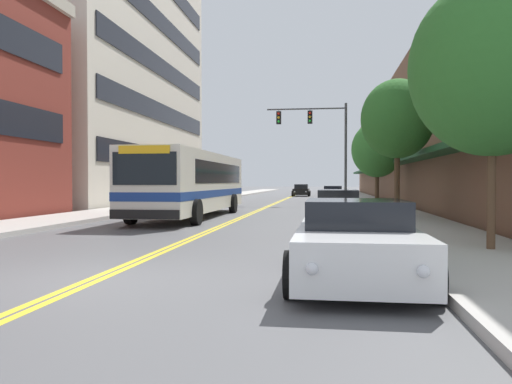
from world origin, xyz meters
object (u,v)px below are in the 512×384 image
(city_bus, at_px, (193,181))
(street_tree_right_near, at_px, (493,67))
(car_black_moving_lead, at_px, (301,191))
(street_tree_right_far, at_px, (377,150))
(car_white_parked_right_foreground, at_px, (356,243))
(car_charcoal_parked_right_end, at_px, (335,201))
(car_beige_parked_right_far, at_px, (338,208))
(car_champagne_parked_left_near, at_px, (215,195))
(traffic_signal_mast, at_px, (320,133))
(fire_hydrant, at_px, (388,215))
(car_navy_parked_right_mid, at_px, (333,193))
(street_tree_right_mid, at_px, (397,119))

(city_bus, bearing_deg, street_tree_right_near, -48.21)
(car_black_moving_lead, distance_m, street_tree_right_far, 25.88)
(car_white_parked_right_foreground, height_order, street_tree_right_far, street_tree_right_far)
(car_charcoal_parked_right_end, relative_size, car_black_moving_lead, 1.12)
(car_beige_parked_right_far, xyz_separation_m, street_tree_right_near, (3.20, -7.54, 3.56))
(car_black_moving_lead, distance_m, street_tree_right_near, 45.76)
(car_champagne_parked_left_near, xyz_separation_m, traffic_signal_mast, (7.81, -0.78, 4.48))
(car_champagne_parked_left_near, bearing_deg, street_tree_right_near, -64.43)
(street_tree_right_near, height_order, fire_hydrant, street_tree_right_near)
(car_navy_parked_right_mid, height_order, car_black_moving_lead, car_black_moving_lead)
(traffic_signal_mast, bearing_deg, car_navy_parked_right_mid, 84.50)
(car_navy_parked_right_mid, distance_m, traffic_signal_mast, 11.81)
(car_navy_parked_right_mid, xyz_separation_m, fire_hydrant, (1.52, -29.34, -0.05))
(car_champagne_parked_left_near, xyz_separation_m, car_black_moving_lead, (5.43, 20.21, 0.01))
(city_bus, bearing_deg, street_tree_right_mid, -8.47)
(street_tree_right_mid, bearing_deg, traffic_signal_mast, 103.15)
(car_beige_parked_right_far, bearing_deg, car_champagne_parked_left_near, 116.66)
(city_bus, xyz_separation_m, car_navy_parked_right_mid, (6.75, 24.03, -1.08))
(car_navy_parked_right_mid, relative_size, fire_hydrant, 6.16)
(car_navy_parked_right_mid, xyz_separation_m, traffic_signal_mast, (-1.05, -10.87, 4.51))
(city_bus, bearing_deg, car_champagne_parked_left_near, 98.60)
(car_champagne_parked_left_near, height_order, street_tree_right_near, street_tree_right_near)
(fire_hydrant, bearing_deg, street_tree_right_far, 85.92)
(street_tree_right_near, height_order, street_tree_right_far, street_tree_right_near)
(car_charcoal_parked_right_end, xyz_separation_m, car_black_moving_lead, (-3.34, 29.62, 0.03))
(traffic_signal_mast, bearing_deg, car_charcoal_parked_right_end, -83.66)
(car_black_moving_lead, xyz_separation_m, traffic_signal_mast, (2.38, -20.99, 4.48))
(street_tree_right_far, distance_m, fire_hydrant, 14.83)
(city_bus, distance_m, car_champagne_parked_left_near, 14.14)
(car_white_parked_right_foreground, relative_size, fire_hydrant, 5.97)
(car_beige_parked_right_far, bearing_deg, street_tree_right_mid, 40.31)
(car_champagne_parked_left_near, relative_size, street_tree_right_far, 0.80)
(street_tree_right_far, bearing_deg, car_champagne_parked_left_near, 157.23)
(car_champagne_parked_left_near, height_order, street_tree_right_mid, street_tree_right_mid)
(car_beige_parked_right_far, bearing_deg, car_white_parked_right_foreground, -89.59)
(traffic_signal_mast, relative_size, street_tree_right_near, 1.20)
(car_charcoal_parked_right_end, bearing_deg, fire_hydrant, -80.71)
(fire_hydrant, bearing_deg, traffic_signal_mast, 97.92)
(car_navy_parked_right_mid, height_order, street_tree_right_far, street_tree_right_far)
(car_beige_parked_right_far, xyz_separation_m, car_black_moving_lead, (-3.30, 37.61, -0.02))
(street_tree_right_far, bearing_deg, car_charcoal_parked_right_end, -119.78)
(car_champagne_parked_left_near, distance_m, fire_hydrant, 21.87)
(car_navy_parked_right_mid, distance_m, car_black_moving_lead, 10.69)
(car_beige_parked_right_far, relative_size, car_charcoal_parked_right_end, 0.98)
(traffic_signal_mast, bearing_deg, car_champagne_parked_left_near, 174.32)
(car_navy_parked_right_mid, relative_size, car_beige_parked_right_far, 1.00)
(car_champagne_parked_left_near, bearing_deg, car_navy_parked_right_mid, 48.73)
(car_navy_parked_right_mid, xyz_separation_m, street_tree_right_mid, (2.35, -25.39, 3.66))
(car_white_parked_right_foreground, xyz_separation_m, street_tree_right_near, (3.12, 3.23, 3.56))
(traffic_signal_mast, distance_m, fire_hydrant, 19.20)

